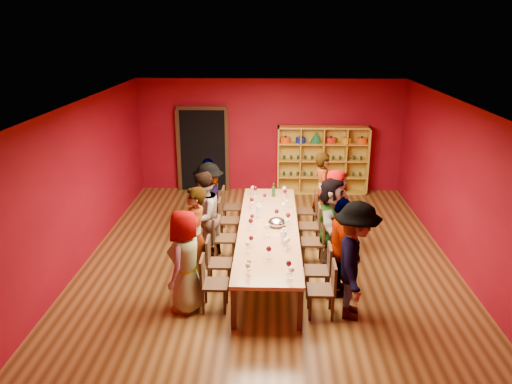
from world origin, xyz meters
TOP-DOWN VIEW (x-y plane):
  - room_shell at (0.00, 0.00)m, footprint 7.10×9.10m
  - tasting_table at (0.00, 0.00)m, footprint 1.10×4.50m
  - doorway at (-1.80, 4.43)m, footprint 1.40×0.17m
  - shelving_unit at (1.40, 4.32)m, footprint 2.40×0.40m
  - chair_person_left_0 at (-0.91, -1.61)m, footprint 0.42×0.42m
  - person_left_0 at (-1.28, -1.61)m, footprint 0.62×0.89m
  - chair_person_left_1 at (-0.91, -0.88)m, footprint 0.42×0.42m
  - person_left_1 at (-1.23, -0.88)m, footprint 0.51×0.68m
  - chair_person_left_2 at (-0.91, 0.16)m, footprint 0.42×0.42m
  - person_left_2 at (-1.24, 0.16)m, footprint 0.73×0.96m
  - chair_person_left_3 at (-0.91, 1.08)m, footprint 0.42×0.42m
  - person_left_3 at (-1.24, 1.08)m, footprint 0.52×1.11m
  - chair_person_left_4 at (-0.91, 1.87)m, footprint 0.42×0.42m
  - person_left_4 at (-1.33, 1.87)m, footprint 0.62×0.99m
  - chair_person_right_0 at (0.91, -1.74)m, footprint 0.42×0.42m
  - person_right_0 at (1.32, -1.74)m, footprint 0.68×1.27m
  - chair_person_right_1 at (0.91, -1.11)m, footprint 0.42×0.42m
  - person_right_1 at (1.20, -1.11)m, footprint 0.53×1.03m
  - chair_person_right_2 at (0.91, 0.05)m, footprint 0.42×0.42m
  - person_right_2 at (1.17, 0.05)m, footprint 0.84×1.64m
  - chair_person_right_3 at (0.91, 0.82)m, footprint 0.42×0.42m
  - person_right_3 at (1.33, 0.82)m, footprint 0.73×0.90m
  - chair_person_right_4 at (0.91, 1.68)m, footprint 0.42×0.42m
  - person_right_4 at (1.16, 1.68)m, footprint 0.50×0.67m
  - wine_glass_0 at (0.37, 0.18)m, footprint 0.09×0.09m
  - wine_glass_1 at (-0.28, -0.86)m, footprint 0.08×0.08m
  - wine_glass_2 at (0.30, 0.74)m, footprint 0.08×0.08m
  - wine_glass_3 at (0.02, -1.31)m, footprint 0.09×0.09m
  - wine_glass_4 at (-0.33, -1.09)m, footprint 0.08×0.08m
  - wine_glass_5 at (-0.30, 1.75)m, footprint 0.09×0.09m
  - wine_glass_6 at (0.36, -1.99)m, footprint 0.08×0.08m
  - wine_glass_7 at (-0.28, -1.71)m, footprint 0.07×0.07m
  - wine_glass_8 at (-0.35, 1.04)m, footprint 0.09×0.09m
  - wine_glass_9 at (-0.29, -1.87)m, footprint 0.08×0.08m
  - wine_glass_10 at (-0.32, -0.13)m, footprint 0.09×0.09m
  - wine_glass_11 at (0.33, -0.92)m, footprint 0.08×0.08m
  - wine_glass_12 at (0.38, 1.01)m, footprint 0.07×0.07m
  - wine_glass_13 at (0.29, -0.97)m, footprint 0.08×0.08m
  - wine_glass_14 at (0.34, 1.63)m, footprint 0.08×0.08m
  - wine_glass_15 at (0.34, -0.10)m, footprint 0.08×0.08m
  - wine_glass_16 at (0.33, 1.80)m, footprint 0.08×0.08m
  - wine_glass_17 at (-0.37, 1.84)m, footprint 0.08×0.08m
  - wine_glass_18 at (-0.09, 1.38)m, footprint 0.07×0.07m
  - wine_glass_19 at (0.32, -1.80)m, footprint 0.08×0.08m
  - wine_glass_20 at (-0.34, 0.86)m, footprint 0.07×0.07m
  - wine_glass_21 at (0.15, 0.39)m, footprint 0.08×0.08m
  - wine_glass_22 at (-0.02, -0.39)m, footprint 0.09×0.09m
  - wine_glass_23 at (-0.31, 0.17)m, footprint 0.07×0.07m
  - spittoon_bowl at (0.15, 0.03)m, footprint 0.33×0.33m
  - carafe_a at (-0.19, 0.47)m, footprint 0.11×0.11m
  - carafe_b at (0.27, -0.74)m, footprint 0.13×0.13m
  - wine_bottle at (0.10, 1.72)m, footprint 0.09×0.09m

SIDE VIEW (x-z plane):
  - chair_person_left_0 at x=-0.91m, z-range 0.05..0.94m
  - chair_person_left_1 at x=-0.91m, z-range 0.05..0.94m
  - chair_person_left_2 at x=-0.91m, z-range 0.05..0.94m
  - chair_person_left_3 at x=-0.91m, z-range 0.05..0.94m
  - chair_person_left_4 at x=-0.91m, z-range 0.05..0.94m
  - chair_person_right_0 at x=0.91m, z-range 0.05..0.94m
  - chair_person_right_1 at x=0.91m, z-range 0.05..0.94m
  - chair_person_right_2 at x=0.91m, z-range 0.05..0.94m
  - chair_person_right_3 at x=0.91m, z-range 0.05..0.94m
  - chair_person_right_4 at x=0.91m, z-range 0.05..0.94m
  - tasting_table at x=0.00m, z-range 0.32..1.07m
  - person_left_4 at x=-1.33m, z-range 0.00..1.56m
  - person_right_3 at x=1.33m, z-range 0.00..1.63m
  - spittoon_bowl at x=0.15m, z-range 0.74..0.92m
  - person_left_0 at x=-1.28m, z-range 0.00..1.66m
  - person_left_3 at x=-1.24m, z-range 0.00..1.67m
  - person_right_2 at x=1.17m, z-range 0.00..1.70m
  - person_right_1 at x=1.20m, z-range 0.00..1.70m
  - wine_bottle at x=0.10m, z-range 0.71..1.02m
  - person_left_2 at x=-1.24m, z-range 0.00..1.74m
  - carafe_a at x=-0.19m, z-range 0.74..1.01m
  - carafe_b at x=0.27m, z-range 0.74..1.02m
  - wine_glass_12 at x=0.38m, z-range 0.79..0.97m
  - wine_glass_7 at x=-0.28m, z-range 0.79..0.97m
  - person_right_4 at x=1.16m, z-range 0.00..1.76m
  - wine_glass_20 at x=-0.34m, z-range 0.79..0.97m
  - wine_glass_18 at x=-0.09m, z-range 0.79..0.98m
  - wine_glass_23 at x=-0.31m, z-range 0.79..0.98m
  - wine_glass_9 at x=-0.29m, z-range 0.79..0.98m
  - wine_glass_4 at x=-0.33m, z-range 0.79..0.99m
  - wine_glass_1 at x=-0.28m, z-range 0.79..0.99m
  - wine_glass_6 at x=0.36m, z-range 0.79..0.99m
  - wine_glass_17 at x=-0.37m, z-range 0.80..1.00m
  - wine_glass_13 at x=0.29m, z-range 0.80..1.00m
  - person_left_1 at x=-1.23m, z-range 0.00..1.80m
  - wine_glass_11 at x=0.33m, z-range 0.80..1.00m
  - wine_glass_19 at x=0.32m, z-range 0.80..1.00m
  - wine_glass_14 at x=0.34m, z-range 0.80..1.00m
  - wine_glass_2 at x=0.30m, z-range 0.80..1.00m
  - wine_glass_16 at x=0.33m, z-range 0.80..1.00m
  - wine_glass_21 at x=0.15m, z-range 0.80..1.01m
  - wine_glass_15 at x=0.34m, z-range 0.80..1.01m
  - wine_glass_8 at x=-0.35m, z-range 0.80..1.01m
  - wine_glass_3 at x=0.02m, z-range 0.80..1.01m
  - wine_glass_10 at x=-0.32m, z-range 0.80..1.02m
  - wine_glass_0 at x=0.37m, z-range 0.80..1.02m
  - wine_glass_5 at x=-0.30m, z-range 0.80..1.02m
  - wine_glass_22 at x=-0.02m, z-range 0.80..1.02m
  - person_right_0 at x=1.32m, z-range 0.00..1.87m
  - shelving_unit at x=1.40m, z-range 0.08..1.88m
  - doorway at x=-1.80m, z-range -0.03..2.27m
  - room_shell at x=0.00m, z-range -0.02..3.02m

